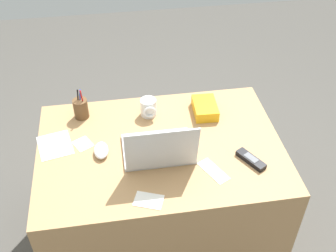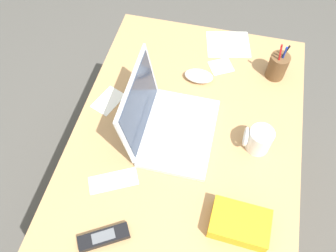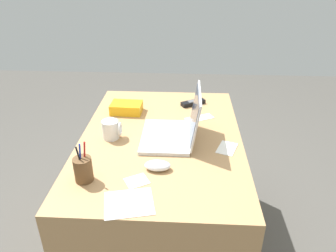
{
  "view_description": "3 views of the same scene",
  "coord_description": "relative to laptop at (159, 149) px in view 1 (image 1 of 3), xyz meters",
  "views": [
    {
      "loc": [
        0.18,
        1.4,
        2.05
      ],
      "look_at": [
        -0.04,
        -0.02,
        0.81
      ],
      "focal_mm": 44.02,
      "sensor_mm": 36.0,
      "label": 1
    },
    {
      "loc": [
        -0.6,
        -0.08,
        1.74
      ],
      "look_at": [
        -0.02,
        0.06,
        0.81
      ],
      "focal_mm": 36.41,
      "sensor_mm": 36.0,
      "label": 2
    },
    {
      "loc": [
        1.39,
        0.11,
        1.53
      ],
      "look_at": [
        0.05,
        0.04,
        0.8
      ],
      "focal_mm": 34.75,
      "sensor_mm": 36.0,
      "label": 3
    }
  ],
  "objects": [
    {
      "name": "ground_plane",
      "position": [
        -0.02,
        -0.07,
        -0.77
      ],
      "size": [
        6.0,
        6.0,
        0.0
      ],
      "primitive_type": "plane",
      "color": "#4C4944"
    },
    {
      "name": "desk",
      "position": [
        -0.02,
        -0.07,
        -0.41
      ],
      "size": [
        1.15,
        0.79,
        0.71
      ],
      "primitive_type": "cube",
      "color": "tan",
      "rests_on": "ground"
    },
    {
      "name": "laptop",
      "position": [
        0.0,
        0.0,
        0.0
      ],
      "size": [
        0.32,
        0.28,
        0.25
      ],
      "color": "silver",
      "rests_on": "desk"
    },
    {
      "name": "computer_mouse",
      "position": [
        0.26,
        -0.06,
        -0.03
      ],
      "size": [
        0.07,
        0.11,
        0.04
      ],
      "primitive_type": "ellipsoid",
      "rotation": [
        0.0,
        0.0,
        -0.02
      ],
      "color": "white",
      "rests_on": "desk"
    },
    {
      "name": "coffee_mug_white",
      "position": [
        0.01,
        -0.31,
        -0.0
      ],
      "size": [
        0.08,
        0.09,
        0.09
      ],
      "color": "white",
      "rests_on": "desk"
    },
    {
      "name": "cordless_phone",
      "position": [
        -0.4,
        0.09,
        -0.04
      ],
      "size": [
        0.11,
        0.15,
        0.03
      ],
      "color": "black",
      "rests_on": "desk"
    },
    {
      "name": "pen_holder",
      "position": [
        0.35,
        -0.35,
        0.0
      ],
      "size": [
        0.07,
        0.07,
        0.17
      ],
      "color": "brown",
      "rests_on": "desk"
    },
    {
      "name": "snack_bag",
      "position": [
        -0.28,
        -0.29,
        -0.02
      ],
      "size": [
        0.12,
        0.18,
        0.06
      ],
      "primitive_type": "cube",
      "rotation": [
        0.0,
        0.0,
        -0.05
      ],
      "color": "#F2AD19",
      "rests_on": "desk"
    },
    {
      "name": "paper_note_near_laptop",
      "position": [
        0.35,
        -0.14,
        -0.05
      ],
      "size": [
        0.11,
        0.11,
        0.0
      ],
      "primitive_type": "cube",
      "rotation": [
        0.0,
        0.0,
        0.52
      ],
      "color": "white",
      "rests_on": "desk"
    },
    {
      "name": "paper_note_left",
      "position": [
        0.48,
        -0.15,
        -0.05
      ],
      "size": [
        0.19,
        0.21,
        0.0
      ],
      "primitive_type": "cube",
      "rotation": [
        0.0,
        0.0,
        0.22
      ],
      "color": "white",
      "rests_on": "desk"
    },
    {
      "name": "paper_note_right",
      "position": [
        -0.22,
        0.12,
        -0.05
      ],
      "size": [
        0.13,
        0.17,
        0.0
      ],
      "primitive_type": "cube",
      "rotation": [
        0.0,
        0.0,
        0.47
      ],
      "color": "white",
      "rests_on": "desk"
    },
    {
      "name": "paper_note_front",
      "position": [
        0.08,
        0.24,
        -0.05
      ],
      "size": [
        0.14,
        0.12,
        0.0
      ],
      "primitive_type": "cube",
      "rotation": [
        0.0,
        0.0,
        -0.36
      ],
      "color": "white",
      "rests_on": "desk"
    }
  ]
}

